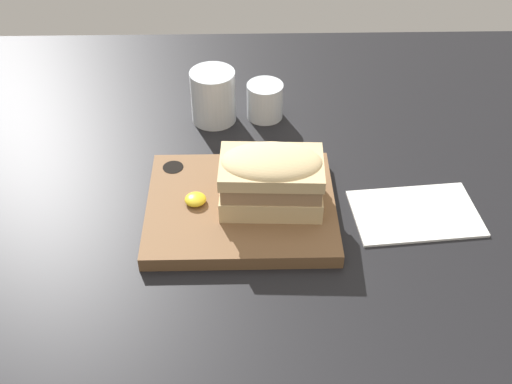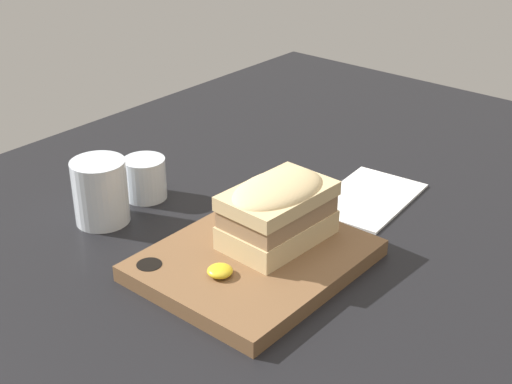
{
  "view_description": "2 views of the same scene",
  "coord_description": "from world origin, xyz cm",
  "px_view_note": "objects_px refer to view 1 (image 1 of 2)",
  "views": [
    {
      "loc": [
        4.51,
        -66.3,
        67.65
      ],
      "look_at": [
        5.98,
        3.28,
        7.73
      ],
      "focal_mm": 45.0,
      "sensor_mm": 36.0,
      "label": 1
    },
    {
      "loc": [
        -56.52,
        -45.86,
        53.53
      ],
      "look_at": [
        7.72,
        8.32,
        10.59
      ],
      "focal_mm": 50.0,
      "sensor_mm": 36.0,
      "label": 2
    }
  ],
  "objects_px": {
    "sandwich": "(271,177)",
    "napkin": "(415,213)",
    "serving_board": "(240,207)",
    "water_glass": "(213,99)",
    "wine_glass": "(265,102)"
  },
  "relations": [
    {
      "from": "wine_glass",
      "to": "napkin",
      "type": "xyz_separation_m",
      "value": [
        0.22,
        -0.27,
        -0.03
      ]
    },
    {
      "from": "sandwich",
      "to": "water_glass",
      "type": "bearing_deg",
      "value": 109.93
    },
    {
      "from": "water_glass",
      "to": "wine_glass",
      "type": "xyz_separation_m",
      "value": [
        0.09,
        0.01,
        -0.01
      ]
    },
    {
      "from": "wine_glass",
      "to": "napkin",
      "type": "distance_m",
      "value": 0.35
    },
    {
      "from": "serving_board",
      "to": "water_glass",
      "type": "distance_m",
      "value": 0.26
    },
    {
      "from": "sandwich",
      "to": "napkin",
      "type": "xyz_separation_m",
      "value": [
        0.22,
        -0.01,
        -0.07
      ]
    },
    {
      "from": "sandwich",
      "to": "napkin",
      "type": "distance_m",
      "value": 0.23
    },
    {
      "from": "serving_board",
      "to": "water_glass",
      "type": "xyz_separation_m",
      "value": [
        -0.05,
        0.25,
        0.03
      ]
    },
    {
      "from": "sandwich",
      "to": "wine_glass",
      "type": "height_order",
      "value": "sandwich"
    },
    {
      "from": "serving_board",
      "to": "water_glass",
      "type": "relative_size",
      "value": 2.93
    },
    {
      "from": "serving_board",
      "to": "water_glass",
      "type": "bearing_deg",
      "value": 100.55
    },
    {
      "from": "water_glass",
      "to": "napkin",
      "type": "distance_m",
      "value": 0.41
    },
    {
      "from": "sandwich",
      "to": "water_glass",
      "type": "height_order",
      "value": "sandwich"
    },
    {
      "from": "serving_board",
      "to": "sandwich",
      "type": "height_order",
      "value": "sandwich"
    },
    {
      "from": "napkin",
      "to": "serving_board",
      "type": "bearing_deg",
      "value": 177.77
    }
  ]
}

